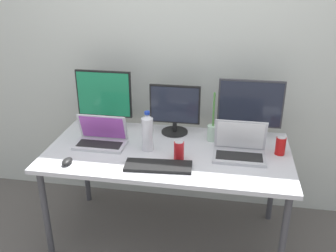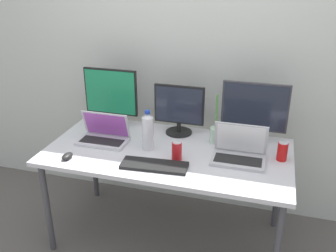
{
  "view_description": "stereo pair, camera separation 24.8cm",
  "coord_description": "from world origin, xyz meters",
  "px_view_note": "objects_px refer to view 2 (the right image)",
  "views": [
    {
      "loc": [
        0.39,
        -2.24,
        1.92
      ],
      "look_at": [
        0.0,
        0.0,
        0.92
      ],
      "focal_mm": 40.0,
      "sensor_mm": 36.0,
      "label": 1
    },
    {
      "loc": [
        0.63,
        -2.19,
        1.92
      ],
      "look_at": [
        0.0,
        0.0,
        0.92
      ],
      "focal_mm": 40.0,
      "sensor_mm": 36.0,
      "label": 2
    }
  ],
  "objects_px": {
    "keyboard_main": "(154,165)",
    "soda_can_near_keyboard": "(282,151)",
    "soda_can_by_laptop": "(177,151)",
    "water_bottle": "(148,131)",
    "monitor_right": "(254,111)",
    "laptop_secondary": "(239,152)",
    "laptop_silver": "(104,135)",
    "work_desk": "(168,158)",
    "mouse_by_keyboard": "(67,156)",
    "monitor_center": "(179,109)",
    "bamboo_vase": "(215,133)",
    "monitor_left": "(111,96)"
  },
  "relations": [
    {
      "from": "water_bottle",
      "to": "keyboard_main",
      "type": "bearing_deg",
      "value": -62.33
    },
    {
      "from": "monitor_center",
      "to": "keyboard_main",
      "type": "distance_m",
      "value": 0.56
    },
    {
      "from": "laptop_silver",
      "to": "mouse_by_keyboard",
      "type": "height_order",
      "value": "laptop_silver"
    },
    {
      "from": "keyboard_main",
      "to": "soda_can_near_keyboard",
      "type": "bearing_deg",
      "value": 17.87
    },
    {
      "from": "monitor_right",
      "to": "keyboard_main",
      "type": "height_order",
      "value": "monitor_right"
    },
    {
      "from": "mouse_by_keyboard",
      "to": "soda_can_near_keyboard",
      "type": "xyz_separation_m",
      "value": [
        1.35,
        0.37,
        0.04
      ]
    },
    {
      "from": "laptop_silver",
      "to": "soda_can_by_laptop",
      "type": "distance_m",
      "value": 0.58
    },
    {
      "from": "monitor_right",
      "to": "soda_can_near_keyboard",
      "type": "bearing_deg",
      "value": -45.34
    },
    {
      "from": "laptop_secondary",
      "to": "laptop_silver",
      "type": "bearing_deg",
      "value": 179.71
    },
    {
      "from": "laptop_silver",
      "to": "water_bottle",
      "type": "distance_m",
      "value": 0.35
    },
    {
      "from": "keyboard_main",
      "to": "bamboo_vase",
      "type": "distance_m",
      "value": 0.55
    },
    {
      "from": "keyboard_main",
      "to": "water_bottle",
      "type": "xyz_separation_m",
      "value": [
        -0.12,
        0.22,
        0.12
      ]
    },
    {
      "from": "bamboo_vase",
      "to": "soda_can_near_keyboard",
      "type": "bearing_deg",
      "value": -16.82
    },
    {
      "from": "monitor_left",
      "to": "soda_can_near_keyboard",
      "type": "xyz_separation_m",
      "value": [
        1.28,
        -0.22,
        -0.18
      ]
    },
    {
      "from": "keyboard_main",
      "to": "soda_can_by_laptop",
      "type": "height_order",
      "value": "soda_can_by_laptop"
    },
    {
      "from": "keyboard_main",
      "to": "water_bottle",
      "type": "height_order",
      "value": "water_bottle"
    },
    {
      "from": "mouse_by_keyboard",
      "to": "monitor_center",
      "type": "bearing_deg",
      "value": 47.0
    },
    {
      "from": "monitor_center",
      "to": "soda_can_near_keyboard",
      "type": "bearing_deg",
      "value": -16.45
    },
    {
      "from": "work_desk",
      "to": "keyboard_main",
      "type": "bearing_deg",
      "value": -94.6
    },
    {
      "from": "mouse_by_keyboard",
      "to": "soda_can_by_laptop",
      "type": "xyz_separation_m",
      "value": [
        0.69,
        0.19,
        0.04
      ]
    },
    {
      "from": "work_desk",
      "to": "soda_can_near_keyboard",
      "type": "bearing_deg",
      "value": 5.47
    },
    {
      "from": "work_desk",
      "to": "mouse_by_keyboard",
      "type": "relative_size",
      "value": 17.05
    },
    {
      "from": "monitor_left",
      "to": "laptop_secondary",
      "type": "relative_size",
      "value": 1.33
    },
    {
      "from": "work_desk",
      "to": "keyboard_main",
      "type": "relative_size",
      "value": 3.95
    },
    {
      "from": "monitor_left",
      "to": "monitor_right",
      "type": "xyz_separation_m",
      "value": [
        1.08,
        -0.01,
        -0.0
      ]
    },
    {
      "from": "monitor_right",
      "to": "soda_can_by_laptop",
      "type": "bearing_deg",
      "value": -138.85
    },
    {
      "from": "monitor_right",
      "to": "soda_can_by_laptop",
      "type": "distance_m",
      "value": 0.62
    },
    {
      "from": "water_bottle",
      "to": "soda_can_by_laptop",
      "type": "xyz_separation_m",
      "value": [
        0.23,
        -0.09,
        -0.07
      ]
    },
    {
      "from": "monitor_center",
      "to": "soda_can_by_laptop",
      "type": "height_order",
      "value": "monitor_center"
    },
    {
      "from": "soda_can_by_laptop",
      "to": "bamboo_vase",
      "type": "distance_m",
      "value": 0.38
    },
    {
      "from": "monitor_right",
      "to": "laptop_secondary",
      "type": "bearing_deg",
      "value": -102.08
    },
    {
      "from": "work_desk",
      "to": "water_bottle",
      "type": "distance_m",
      "value": 0.23
    },
    {
      "from": "laptop_silver",
      "to": "soda_can_by_laptop",
      "type": "height_order",
      "value": "laptop_silver"
    },
    {
      "from": "work_desk",
      "to": "laptop_secondary",
      "type": "distance_m",
      "value": 0.49
    },
    {
      "from": "monitor_center",
      "to": "soda_can_near_keyboard",
      "type": "height_order",
      "value": "monitor_center"
    },
    {
      "from": "monitor_right",
      "to": "water_bottle",
      "type": "xyz_separation_m",
      "value": [
        -0.68,
        -0.3,
        -0.11
      ]
    },
    {
      "from": "keyboard_main",
      "to": "monitor_right",
      "type": "bearing_deg",
      "value": 38.79
    },
    {
      "from": "soda_can_near_keyboard",
      "to": "laptop_secondary",
      "type": "bearing_deg",
      "value": -165.36
    },
    {
      "from": "laptop_secondary",
      "to": "mouse_by_keyboard",
      "type": "xyz_separation_m",
      "value": [
        -1.08,
        -0.3,
        -0.04
      ]
    },
    {
      "from": "work_desk",
      "to": "monitor_center",
      "type": "relative_size",
      "value": 4.46
    },
    {
      "from": "monitor_right",
      "to": "soda_can_by_laptop",
      "type": "xyz_separation_m",
      "value": [
        -0.45,
        -0.39,
        -0.17
      ]
    },
    {
      "from": "laptop_secondary",
      "to": "keyboard_main",
      "type": "bearing_deg",
      "value": -153.9
    },
    {
      "from": "monitor_right",
      "to": "monitor_center",
      "type": "bearing_deg",
      "value": 178.95
    },
    {
      "from": "mouse_by_keyboard",
      "to": "soda_can_by_laptop",
      "type": "relative_size",
      "value": 0.77
    },
    {
      "from": "laptop_silver",
      "to": "bamboo_vase",
      "type": "relative_size",
      "value": 0.97
    },
    {
      "from": "work_desk",
      "to": "monitor_right",
      "type": "xyz_separation_m",
      "value": [
        0.54,
        0.28,
        0.3
      ]
    },
    {
      "from": "soda_can_near_keyboard",
      "to": "mouse_by_keyboard",
      "type": "bearing_deg",
      "value": -164.69
    },
    {
      "from": "soda_can_near_keyboard",
      "to": "soda_can_by_laptop",
      "type": "xyz_separation_m",
      "value": [
        -0.66,
        -0.18,
        0.0
      ]
    },
    {
      "from": "laptop_secondary",
      "to": "soda_can_near_keyboard",
      "type": "bearing_deg",
      "value": 14.64
    },
    {
      "from": "work_desk",
      "to": "monitor_left",
      "type": "xyz_separation_m",
      "value": [
        -0.54,
        0.29,
        0.3
      ]
    }
  ]
}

